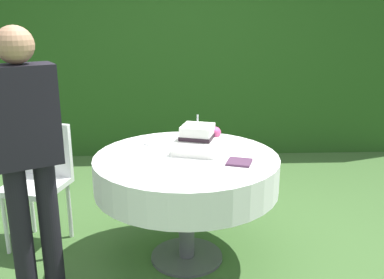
{
  "coord_description": "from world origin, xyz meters",
  "views": [
    {
      "loc": [
        -0.08,
        -2.65,
        1.65
      ],
      "look_at": [
        0.04,
        0.04,
        0.86
      ],
      "focal_mm": 39.89,
      "sensor_mm": 36.0,
      "label": 1
    }
  ],
  "objects_px": {
    "napkin_stack": "(239,162)",
    "cake_table": "(186,173)",
    "serving_plate_near": "(177,135)",
    "standing_person": "(27,150)",
    "serving_plate_far": "(153,143)",
    "garden_chair": "(40,173)",
    "wedding_cake": "(198,140)"
  },
  "relations": [
    {
      "from": "wedding_cake",
      "to": "garden_chair",
      "type": "distance_m",
      "value": 1.2
    },
    {
      "from": "garden_chair",
      "to": "standing_person",
      "type": "bearing_deg",
      "value": -76.57
    },
    {
      "from": "serving_plate_near",
      "to": "serving_plate_far",
      "type": "distance_m",
      "value": 0.25
    },
    {
      "from": "serving_plate_near",
      "to": "garden_chair",
      "type": "distance_m",
      "value": 1.03
    },
    {
      "from": "wedding_cake",
      "to": "napkin_stack",
      "type": "distance_m",
      "value": 0.35
    },
    {
      "from": "standing_person",
      "to": "serving_plate_far",
      "type": "bearing_deg",
      "value": 45.13
    },
    {
      "from": "wedding_cake",
      "to": "garden_chair",
      "type": "bearing_deg",
      "value": 169.21
    },
    {
      "from": "serving_plate_far",
      "to": "standing_person",
      "type": "bearing_deg",
      "value": -134.87
    },
    {
      "from": "serving_plate_near",
      "to": "serving_plate_far",
      "type": "xyz_separation_m",
      "value": [
        -0.17,
        -0.18,
        0.0
      ]
    },
    {
      "from": "standing_person",
      "to": "napkin_stack",
      "type": "bearing_deg",
      "value": 10.18
    },
    {
      "from": "cake_table",
      "to": "standing_person",
      "type": "bearing_deg",
      "value": -157.29
    },
    {
      "from": "cake_table",
      "to": "serving_plate_near",
      "type": "height_order",
      "value": "serving_plate_near"
    },
    {
      "from": "serving_plate_near",
      "to": "garden_chair",
      "type": "bearing_deg",
      "value": -170.1
    },
    {
      "from": "napkin_stack",
      "to": "garden_chair",
      "type": "bearing_deg",
      "value": 161.65
    },
    {
      "from": "serving_plate_far",
      "to": "napkin_stack",
      "type": "height_order",
      "value": "napkin_stack"
    },
    {
      "from": "napkin_stack",
      "to": "cake_table",
      "type": "bearing_deg",
      "value": 154.55
    },
    {
      "from": "garden_chair",
      "to": "napkin_stack",
      "type": "bearing_deg",
      "value": -18.35
    },
    {
      "from": "wedding_cake",
      "to": "standing_person",
      "type": "xyz_separation_m",
      "value": [
        -0.98,
        -0.46,
        0.09
      ]
    },
    {
      "from": "wedding_cake",
      "to": "serving_plate_near",
      "type": "relative_size",
      "value": 2.42
    },
    {
      "from": "cake_table",
      "to": "wedding_cake",
      "type": "height_order",
      "value": "wedding_cake"
    },
    {
      "from": "wedding_cake",
      "to": "napkin_stack",
      "type": "relative_size",
      "value": 2.4
    },
    {
      "from": "wedding_cake",
      "to": "standing_person",
      "type": "bearing_deg",
      "value": -154.77
    },
    {
      "from": "cake_table",
      "to": "serving_plate_far",
      "type": "xyz_separation_m",
      "value": [
        -0.23,
        0.29,
        0.12
      ]
    },
    {
      "from": "garden_chair",
      "to": "cake_table",
      "type": "bearing_deg",
      "value": -16.03
    },
    {
      "from": "serving_plate_near",
      "to": "standing_person",
      "type": "height_order",
      "value": "standing_person"
    },
    {
      "from": "cake_table",
      "to": "serving_plate_far",
      "type": "bearing_deg",
      "value": 127.83
    },
    {
      "from": "cake_table",
      "to": "serving_plate_near",
      "type": "xyz_separation_m",
      "value": [
        -0.06,
        0.48,
        0.12
      ]
    },
    {
      "from": "cake_table",
      "to": "napkin_stack",
      "type": "xyz_separation_m",
      "value": [
        0.33,
        -0.15,
        0.12
      ]
    },
    {
      "from": "garden_chair",
      "to": "standing_person",
      "type": "relative_size",
      "value": 0.56
    },
    {
      "from": "garden_chair",
      "to": "standing_person",
      "type": "distance_m",
      "value": 0.8
    },
    {
      "from": "serving_plate_near",
      "to": "standing_person",
      "type": "relative_size",
      "value": 0.09
    },
    {
      "from": "serving_plate_near",
      "to": "napkin_stack",
      "type": "relative_size",
      "value": 0.99
    }
  ]
}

